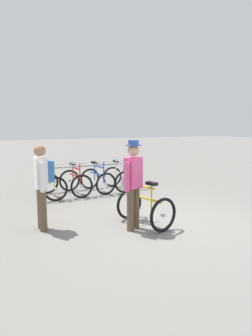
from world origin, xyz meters
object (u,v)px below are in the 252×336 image
object	(u,v)px
featured_bicycle	(141,200)
racked_bike_white	(118,178)
person_with_featured_bike	(133,181)
racked_bike_blue	(98,180)
racked_bike_yellow	(51,184)
racked_bike_red	(75,182)
pedestrian_with_backpack	(42,182)

from	to	relation	value
featured_bicycle	racked_bike_white	bearing A→B (deg)	71.76
person_with_featured_bike	racked_bike_blue	bearing A→B (deg)	79.01
racked_bike_yellow	racked_bike_red	distance (m)	0.70
featured_bicycle	pedestrian_with_backpack	size ratio (longest dim) A/B	0.76
racked_bike_blue	person_with_featured_bike	xyz separation A→B (m)	(-0.66, -3.40, 0.58)
racked_bike_white	featured_bicycle	distance (m)	3.35
racked_bike_yellow	racked_bike_blue	xyz separation A→B (m)	(1.40, 0.02, 0.00)
racked_bike_red	person_with_featured_bike	distance (m)	3.44
racked_bike_white	featured_bicycle	world-z (taller)	featured_bicycle
featured_bicycle	pedestrian_with_backpack	xyz separation A→B (m)	(-1.85, 0.56, 0.45)
racked_bike_white	featured_bicycle	xyz separation A→B (m)	(-1.05, -3.18, 0.12)
racked_bike_white	pedestrian_with_backpack	bearing A→B (deg)	-137.89
racked_bike_blue	featured_bicycle	world-z (taller)	featured_bicycle
racked_bike_red	featured_bicycle	world-z (taller)	featured_bicycle
featured_bicycle	racked_bike_red	bearing A→B (deg)	96.36
racked_bike_red	person_with_featured_bike	world-z (taller)	person_with_featured_bike
racked_bike_red	featured_bicycle	size ratio (longest dim) A/B	0.91
racked_bike_blue	person_with_featured_bike	size ratio (longest dim) A/B	0.68
person_with_featured_bike	pedestrian_with_backpack	world-z (taller)	person_with_featured_bike
person_with_featured_bike	racked_bike_yellow	bearing A→B (deg)	102.33
racked_bike_yellow	person_with_featured_bike	bearing A→B (deg)	-77.67
racked_bike_yellow	racked_bike_blue	distance (m)	1.40
racked_bike_red	person_with_featured_bike	size ratio (longest dim) A/B	0.65
racked_bike_red	racked_bike_blue	xyz separation A→B (m)	(0.70, 0.01, 0.00)
featured_bicycle	pedestrian_with_backpack	distance (m)	1.98
racked_bike_yellow	racked_bike_blue	bearing A→B (deg)	0.86
racked_bike_white	racked_bike_yellow	bearing A→B (deg)	-179.14
racked_bike_yellow	pedestrian_with_backpack	world-z (taller)	pedestrian_with_backpack
racked_bike_red	pedestrian_with_backpack	xyz separation A→B (m)	(-1.50, -2.60, 0.57)
racked_bike_yellow	person_with_featured_bike	xyz separation A→B (m)	(0.74, -3.38, 0.58)
racked_bike_red	featured_bicycle	xyz separation A→B (m)	(0.35, -3.16, 0.12)
racked_bike_yellow	pedestrian_with_backpack	bearing A→B (deg)	-107.10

